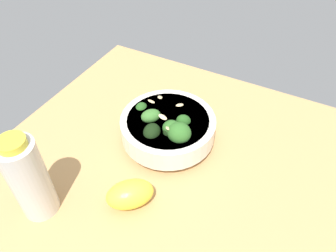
# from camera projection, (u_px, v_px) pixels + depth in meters

# --- Properties ---
(ground_plane) EXTENTS (0.66, 0.66, 0.03)m
(ground_plane) POSITION_uv_depth(u_px,v_px,m) (163.00, 168.00, 0.65)
(ground_plane) COLOR tan
(bowl_of_broccoli) EXTENTS (0.19, 0.19, 0.09)m
(bowl_of_broccoli) POSITION_uv_depth(u_px,v_px,m) (168.00, 127.00, 0.65)
(bowl_of_broccoli) COLOR silver
(bowl_of_broccoli) RESTS_ON ground_plane
(lemon_wedge) EXTENTS (0.10, 0.10, 0.05)m
(lemon_wedge) POSITION_uv_depth(u_px,v_px,m) (130.00, 194.00, 0.56)
(lemon_wedge) COLOR yellow
(lemon_wedge) RESTS_ON ground_plane
(bottle_tall) EXTENTS (0.06, 0.06, 0.17)m
(bottle_tall) POSITION_uv_depth(u_px,v_px,m) (29.00, 179.00, 0.51)
(bottle_tall) COLOR beige
(bottle_tall) RESTS_ON ground_plane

